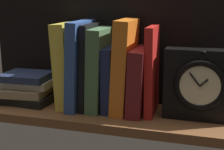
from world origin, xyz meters
TOP-DOWN VIEW (x-y plane):
  - ground_plane at (0.00, 0.00)cm, footprint 79.66×22.15cm
  - back_panel at (0.00, 10.48)cm, footprint 79.66×1.20cm
  - book_yellow_seinlanguage at (-11.32, 1.66)cm, footprint 5.27×13.35cm
  - book_blue_modern at (-7.44, 1.66)cm, footprint 4.22×16.44cm
  - book_black_skeptic at (-4.67, 1.66)cm, footprint 3.07×13.26cm
  - book_green_romantic at (-1.55, 1.66)cm, footprint 4.66×14.43cm
  - book_navy_bierce at (2.05, 1.66)cm, footprint 2.96×12.94cm
  - book_orange_pandolfini at (5.77, 1.66)cm, footprint 5.25×14.30cm
  - book_maroon_dawkins at (10.11, 1.66)cm, footprint 4.63×15.50cm
  - book_red_requiem at (13.51, 1.66)cm, footprint 2.49×12.03cm
  - framed_clock at (26.49, 0.50)cm, footprint 18.79×6.85cm
  - book_stack_side at (-25.51, 1.43)cm, footprint 18.59×14.57cm

SIDE VIEW (x-z plane):
  - ground_plane at x=0.00cm, z-range -2.50..0.00cm
  - book_stack_side at x=-25.51cm, z-range -0.33..8.73cm
  - book_maroon_dawkins at x=10.11cm, z-range -0.06..18.18cm
  - book_navy_bierce at x=2.05cm, z-range -0.01..18.25cm
  - framed_clock at x=26.49cm, z-range 0.07..18.91cm
  - book_green_romantic at x=-1.55cm, z-range -0.06..23.46cm
  - book_red_requiem at x=13.51cm, z-range -0.01..24.29cm
  - book_black_skeptic at x=-4.67cm, z-range -0.03..24.53cm
  - book_yellow_seinlanguage at x=-11.32cm, z-range -0.08..24.67cm
  - book_blue_modern at x=-7.44cm, z-range -0.06..25.31cm
  - book_orange_pandolfini at x=5.77cm, z-range -0.08..25.97cm
  - back_panel at x=0.00cm, z-range 0.00..33.72cm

